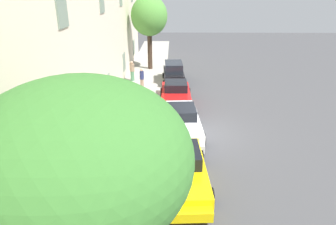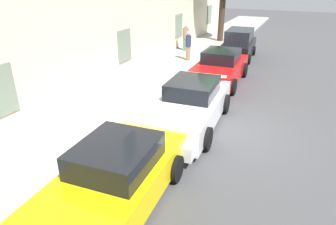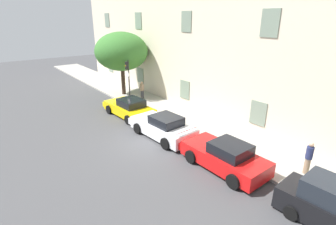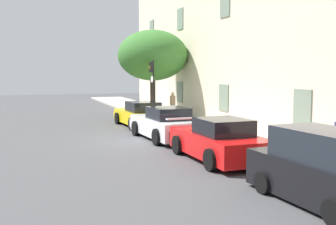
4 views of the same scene
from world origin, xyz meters
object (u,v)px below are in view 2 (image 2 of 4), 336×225
object	(u,v)px
hatchback_parked	(239,45)
pedestrian_strolling	(188,46)
sportscar_yellow_flank	(188,109)
sportscar_white_middle	(218,70)
sportscar_red_lead	(106,188)
pedestrian_bystander	(186,37)

from	to	relation	value
hatchback_parked	pedestrian_strolling	xyz separation A→B (m)	(-2.17, 2.45, 0.20)
sportscar_yellow_flank	hatchback_parked	xyz separation A→B (m)	(9.98, 0.46, 0.14)
sportscar_white_middle	pedestrian_strolling	xyz separation A→B (m)	(3.01, 2.61, 0.34)
sportscar_white_middle	hatchback_parked	bearing A→B (deg)	1.80
sportscar_red_lead	pedestrian_bystander	bearing A→B (deg)	14.63
hatchback_parked	pedestrian_strolling	world-z (taller)	pedestrian_strolling
hatchback_parked	sportscar_yellow_flank	bearing A→B (deg)	-177.35
sportscar_yellow_flank	sportscar_red_lead	bearing A→B (deg)	178.43
pedestrian_strolling	pedestrian_bystander	distance (m)	2.50
sportscar_white_middle	pedestrian_bystander	world-z (taller)	pedestrian_bystander
sportscar_red_lead	hatchback_parked	bearing A→B (deg)	1.33
sportscar_white_middle	sportscar_red_lead	bearing A→B (deg)	-178.93
pedestrian_bystander	sportscar_red_lead	bearing A→B (deg)	-165.37
sportscar_red_lead	hatchback_parked	distance (m)	14.52
sportscar_white_middle	pedestrian_strolling	bearing A→B (deg)	40.88
hatchback_parked	pedestrian_bystander	xyz separation A→B (m)	(0.10, 3.48, 0.21)
sportscar_red_lead	pedestrian_strolling	bearing A→B (deg)	12.71
sportscar_yellow_flank	sportscar_white_middle	size ratio (longest dim) A/B	1.04
sportscar_white_middle	pedestrian_strolling	distance (m)	4.00
sportscar_yellow_flank	pedestrian_strolling	size ratio (longest dim) A/B	3.09
sportscar_white_middle	pedestrian_strolling	size ratio (longest dim) A/B	2.96
sportscar_yellow_flank	pedestrian_strolling	bearing A→B (deg)	20.43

